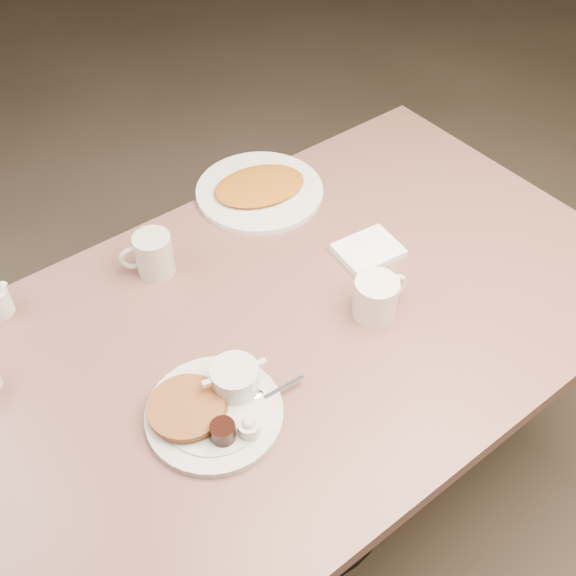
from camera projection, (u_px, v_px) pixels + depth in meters
room at (297, 7)px, 0.94m from camera, size 7.04×8.04×2.84m
diner_table at (293, 366)px, 1.54m from camera, size 1.50×0.90×0.75m
main_plate at (215, 405)px, 1.24m from camera, size 0.33×0.30×0.07m
coffee_mug_near at (377, 297)px, 1.39m from camera, size 0.13×0.09×0.09m
napkin at (368, 251)px, 1.54m from camera, size 0.15×0.13×0.02m
coffee_mug_far at (153, 255)px, 1.47m from camera, size 0.13×0.11×0.10m
hash_plate at (260, 189)px, 1.68m from camera, size 0.38×0.38×0.04m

